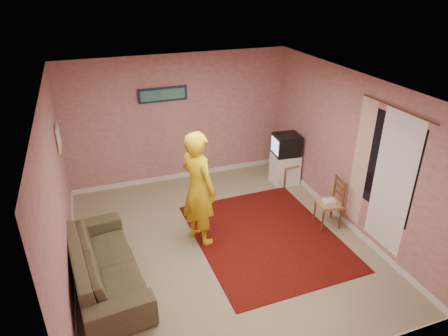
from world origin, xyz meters
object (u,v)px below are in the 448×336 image
object	(u,v)px
tv_cabinet	(285,168)
person	(198,189)
chair_a	(289,159)
sofa	(105,264)
crt_tv	(286,145)
chair_b	(330,198)

from	to	relation	value
tv_cabinet	person	xyz separation A→B (m)	(-2.22, -1.30, 0.63)
chair_a	person	xyz separation A→B (m)	(-2.27, -1.25, 0.40)
person	sofa	bearing A→B (deg)	85.08
crt_tv	chair_b	size ratio (longest dim) A/B	1.12
tv_cabinet	chair_a	bearing A→B (deg)	-44.37
tv_cabinet	chair_a	world-z (taller)	chair_a
sofa	person	xyz separation A→B (m)	(1.53, 0.53, 0.63)
crt_tv	chair_a	distance (m)	0.31
sofa	person	size ratio (longest dim) A/B	1.15
person	crt_tv	bearing A→B (deg)	-83.48
crt_tv	chair_b	distance (m)	1.67
chair_a	chair_b	bearing A→B (deg)	-98.54
crt_tv	tv_cabinet	bearing A→B (deg)	-0.00
sofa	chair_a	bearing A→B (deg)	-70.64
tv_cabinet	crt_tv	bearing A→B (deg)	175.08
crt_tv	person	bearing A→B (deg)	-144.65
crt_tv	person	world-z (taller)	person
crt_tv	sofa	xyz separation A→B (m)	(-3.74, -1.83, -0.53)
chair_a	sofa	bearing A→B (deg)	-160.62
sofa	person	distance (m)	1.73
crt_tv	chair_a	world-z (taller)	crt_tv
crt_tv	sofa	distance (m)	4.20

